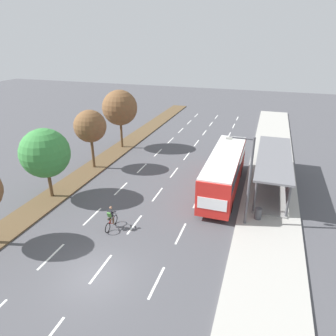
% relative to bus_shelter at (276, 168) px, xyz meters
% --- Properties ---
extents(ground_plane, '(140.00, 140.00, 0.00)m').
position_rel_bus_shelter_xyz_m(ground_plane, '(-9.53, -14.98, -1.87)').
color(ground_plane, '#4C4C51').
extents(median_strip, '(2.60, 52.00, 0.12)m').
position_rel_bus_shelter_xyz_m(median_strip, '(-17.83, 5.02, -1.81)').
color(median_strip, brown).
rests_on(median_strip, ground).
extents(sidewalk_right, '(4.50, 52.00, 0.15)m').
position_rel_bus_shelter_xyz_m(sidewalk_right, '(-0.28, 5.02, -1.79)').
color(sidewalk_right, '#ADAAA3').
rests_on(sidewalk_right, ground).
extents(lane_divider_left, '(0.14, 46.38, 0.01)m').
position_rel_bus_shelter_xyz_m(lane_divider_left, '(-13.03, 2.71, -1.86)').
color(lane_divider_left, white).
rests_on(lane_divider_left, ground).
extents(lane_divider_center, '(0.14, 46.38, 0.01)m').
position_rel_bus_shelter_xyz_m(lane_divider_center, '(-9.53, 2.71, -1.86)').
color(lane_divider_center, white).
rests_on(lane_divider_center, ground).
extents(lane_divider_right, '(0.14, 46.38, 0.01)m').
position_rel_bus_shelter_xyz_m(lane_divider_right, '(-6.03, 2.71, -1.86)').
color(lane_divider_right, white).
rests_on(lane_divider_right, ground).
extents(bus_shelter, '(2.90, 11.38, 2.86)m').
position_rel_bus_shelter_xyz_m(bus_shelter, '(0.00, 0.00, 0.00)').
color(bus_shelter, gray).
rests_on(bus_shelter, sidewalk_right).
extents(bus, '(2.54, 11.29, 3.37)m').
position_rel_bus_shelter_xyz_m(bus, '(-4.28, -2.03, 0.20)').
color(bus, red).
rests_on(bus, ground).
extents(cyclist, '(0.46, 1.82, 1.71)m').
position_rel_bus_shelter_xyz_m(cyclist, '(-10.90, -10.39, -1.08)').
color(cyclist, black).
rests_on(cyclist, ground).
extents(median_tree_second, '(3.99, 3.99, 5.87)m').
position_rel_bus_shelter_xyz_m(median_tree_second, '(-17.89, -7.84, 2.12)').
color(median_tree_second, brown).
rests_on(median_tree_second, median_strip).
extents(median_tree_third, '(3.20, 3.20, 5.95)m').
position_rel_bus_shelter_xyz_m(median_tree_third, '(-17.77, -1.18, 2.58)').
color(median_tree_third, brown).
rests_on(median_tree_third, median_strip).
extents(median_tree_fourth, '(4.10, 4.10, 6.86)m').
position_rel_bus_shelter_xyz_m(median_tree_fourth, '(-17.81, 5.47, 3.05)').
color(median_tree_fourth, brown).
rests_on(median_tree_fourth, median_strip).
extents(streetlight, '(1.91, 0.24, 6.50)m').
position_rel_bus_shelter_xyz_m(streetlight, '(-2.11, -6.99, 2.02)').
color(streetlight, '#4C4C51').
rests_on(streetlight, sidewalk_right).
extents(trash_bin, '(0.52, 0.52, 0.85)m').
position_rel_bus_shelter_xyz_m(trash_bin, '(-1.08, -6.08, -1.29)').
color(trash_bin, '#4C4C51').
rests_on(trash_bin, sidewalk_right).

